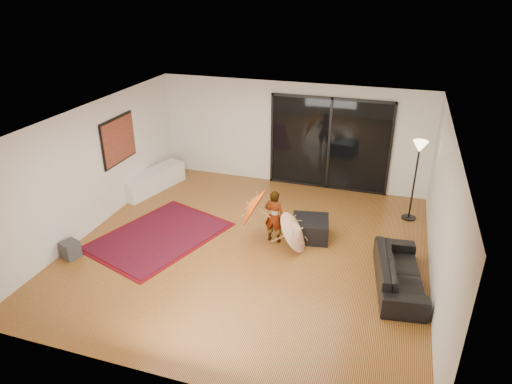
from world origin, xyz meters
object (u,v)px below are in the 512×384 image
at_px(child, 274,216).
at_px(media_console, 154,180).
at_px(sofa, 400,273).
at_px(ottoman, 310,228).

bearing_deg(child, media_console, -17.13).
relative_size(sofa, ottoman, 2.60).
height_order(ottoman, child, child).
distance_m(media_console, child, 3.96).
distance_m(media_console, ottoman, 4.50).
height_order(sofa, child, child).
distance_m(sofa, child, 2.69).
bearing_deg(sofa, media_console, 61.60).
relative_size(sofa, child, 1.71).
bearing_deg(sofa, ottoman, 49.56).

